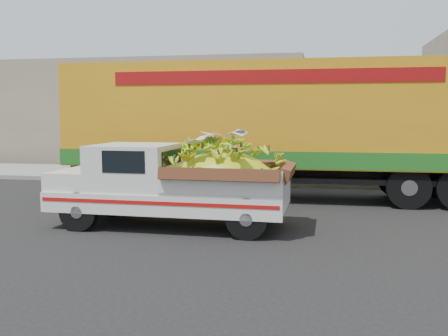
# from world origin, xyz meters

# --- Properties ---
(ground) EXTENTS (100.00, 100.00, 0.00)m
(ground) POSITION_xyz_m (0.00, 0.00, 0.00)
(ground) COLOR black
(ground) RESTS_ON ground
(curb) EXTENTS (60.00, 0.25, 0.15)m
(curb) POSITION_xyz_m (0.00, 7.22, 0.07)
(curb) COLOR gray
(curb) RESTS_ON ground
(sidewalk) EXTENTS (60.00, 4.00, 0.14)m
(sidewalk) POSITION_xyz_m (0.00, 9.32, 0.07)
(sidewalk) COLOR gray
(sidewalk) RESTS_ON ground
(building_left) EXTENTS (18.00, 6.00, 5.00)m
(building_left) POSITION_xyz_m (-8.00, 15.22, 2.50)
(building_left) COLOR gray
(building_left) RESTS_ON ground
(pickup_truck) EXTENTS (5.01, 1.90, 1.75)m
(pickup_truck) POSITION_xyz_m (-0.92, 0.69, 0.94)
(pickup_truck) COLOR black
(pickup_truck) RESTS_ON ground
(semi_trailer) EXTENTS (12.01, 2.62, 3.80)m
(semi_trailer) POSITION_xyz_m (0.54, 4.77, 2.12)
(semi_trailer) COLOR black
(semi_trailer) RESTS_ON ground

